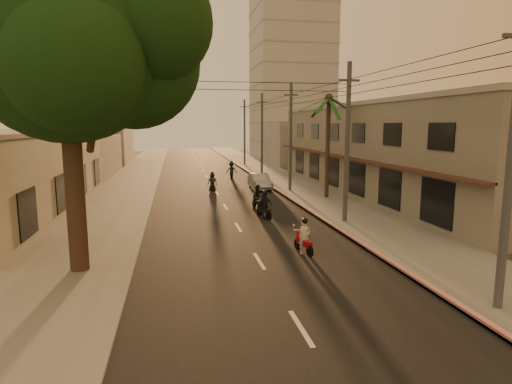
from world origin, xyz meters
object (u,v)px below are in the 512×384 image
scooter_far_a (212,183)px  scooter_far_b (232,171)px  broadleaf_tree (78,43)px  parked_car (260,182)px  palm_tree (329,103)px  scooter_red (304,238)px  scooter_mid_a (258,198)px  scooter_mid_b (265,206)px

scooter_far_a → scooter_far_b: scooter_far_b is taller
broadleaf_tree → scooter_far_b: size_ratio=6.41×
parked_car → scooter_far_a: bearing=-169.3°
broadleaf_tree → palm_tree: broadleaf_tree is taller
scooter_far_b → parked_car: scooter_far_b is taller
scooter_red → scooter_far_b: bearing=78.0°
broadleaf_tree → scooter_far_b: (9.04, 27.13, -7.62)m
broadleaf_tree → scooter_far_a: bearing=71.2°
scooter_far_a → parked_car: bearing=17.0°
scooter_mid_a → parked_car: bearing=67.2°
palm_tree → scooter_far_b: palm_tree is taller
scooter_far_a → scooter_mid_a: bearing=-68.4°
broadleaf_tree → palm_tree: bearing=43.5°
scooter_red → scooter_mid_b: 7.21m
scooter_far_a → parked_car: (4.22, 0.89, -0.09)m
scooter_far_b → parked_car: (1.48, -7.71, -0.17)m
palm_tree → scooter_mid_b: size_ratio=4.75×
palm_tree → scooter_far_b: (-5.57, 13.27, -6.29)m
scooter_mid_a → scooter_far_a: size_ratio=0.97×
broadleaf_tree → parked_car: broadleaf_tree is taller
broadleaf_tree → scooter_red: size_ratio=7.47×
scooter_far_a → broadleaf_tree: bearing=-103.6°
scooter_mid_b → parked_car: 11.83m
scooter_red → scooter_mid_a: 10.07m
parked_car → scooter_far_b: bearing=99.7°
scooter_far_a → scooter_far_b: size_ratio=0.94×
palm_tree → parked_car: (-4.09, 5.56, -6.46)m
parked_car → scooter_mid_b: bearing=-101.0°
broadleaf_tree → parked_car: 23.41m
scooter_red → scooter_mid_a: size_ratio=0.94×
scooter_far_a → parked_car: scooter_far_a is taller
scooter_mid_a → scooter_far_a: scooter_far_a is taller
scooter_mid_a → scooter_far_b: (0.40, 16.50, 0.09)m
parked_car → palm_tree: bearing=-54.8°
broadleaf_tree → scooter_mid_b: 13.84m
palm_tree → parked_car: palm_tree is taller
palm_tree → scooter_mid_a: 9.31m
palm_tree → scooter_mid_b: bearing=-135.1°
scooter_red → scooter_mid_a: bearing=79.3°
palm_tree → scooter_far_a: (-8.31, 4.67, -6.37)m
palm_tree → scooter_red: (-5.86, -13.29, -6.44)m
scooter_red → parked_car: bearing=73.3°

